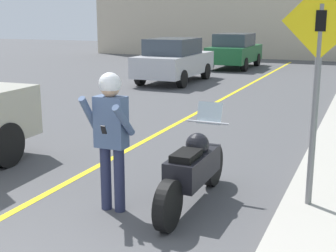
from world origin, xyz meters
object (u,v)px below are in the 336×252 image
Objects in this scene: person_biker at (111,127)px; crossing_sign at (317,75)px; motorcycle at (193,169)px; parked_car_silver at (174,60)px; parked_car_green at (235,51)px.

crossing_sign is (2.36, 0.84, 0.67)m from person_biker.
motorcycle is 0.84× the size of crossing_sign.
motorcycle is 1.24m from person_biker.
parked_car_silver is at bearing 113.83° from motorcycle.
crossing_sign is 12.61m from parked_car_silver.
person_biker is 2.60m from crossing_sign.
motorcycle is 17.57m from parked_car_green.
parked_car_green is (0.74, 5.98, 0.00)m from parked_car_silver.
parked_car_green is (-4.16, 17.07, 0.35)m from motorcycle.
parked_car_silver and parked_car_green have the same top height.
person_biker reaches higher than parked_car_green.
motorcycle is at bearing 33.34° from person_biker.
parked_car_green is at bearing 100.46° from person_biker.
motorcycle is at bearing -170.21° from crossing_sign.
crossing_sign is 17.76m from parked_car_green.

